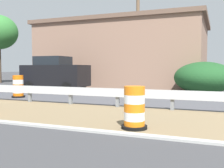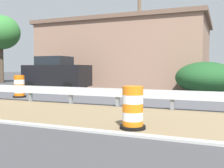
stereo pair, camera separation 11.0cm
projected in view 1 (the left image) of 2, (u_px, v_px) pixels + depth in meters
name	position (u px, v px, depth m)	size (l,w,h in m)	color
traffic_barrel_nearest	(134.00, 110.00, 6.39)	(0.63, 0.63, 1.04)	orange
traffic_barrel_mid	(18.00, 87.00, 13.24)	(0.65, 0.65, 1.12)	orange
car_mid_far_lane	(55.00, 74.00, 17.16)	(2.09, 4.28, 2.23)	black
roadside_shop_near	(126.00, 55.00, 22.76)	(9.19, 13.35, 5.26)	#93705B
utility_pole_near	(138.00, 25.00, 18.64)	(0.24, 1.80, 8.79)	brown
bush_roadside	(204.00, 78.00, 15.24)	(3.40, 3.40, 1.84)	#1E4C23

